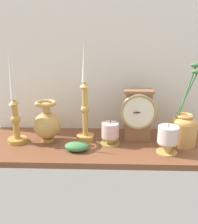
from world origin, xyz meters
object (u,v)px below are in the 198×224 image
Objects in this scene: candlestick_tall_left at (85,105)px; mantel_clock at (138,114)px; candlestick_tall_center at (15,115)px; brass_vase_jar at (183,127)px; brass_vase_bulbous at (47,124)px; pillar_candle_near_clock at (110,132)px; pillar_candle_front at (168,138)px.

mantel_clock is at bearing -0.03° from candlestick_tall_left.
candlestick_tall_center is (-29.05, -4.34, -3.12)cm from candlestick_tall_left.
candlestick_tall_left reaches higher than candlestick_tall_center.
candlestick_tall_left reaches higher than brass_vase_jar.
pillar_candle_near_clock is (27.00, -1.00, -3.23)cm from brass_vase_bulbous.
candlestick_tall_left is at bearing 179.97° from mantel_clock.
pillar_candle_front is at bearing -134.55° from brass_vase_jar.
mantel_clock is 0.65× the size of brass_vase_jar.
mantel_clock is 2.16× the size of pillar_candle_near_clock.
mantel_clock is at bearing 168.76° from brass_vase_jar.
brass_vase_jar reaches higher than pillar_candle_near_clock.
mantel_clock reaches higher than pillar_candle_front.
candlestick_tall_left is 3.51× the size of pillar_candle_front.
brass_vase_jar reaches higher than mantel_clock.
brass_vase_bulbous is 0.52× the size of brass_vase_jar.
pillar_candle_front is (-8.21, -8.35, -1.25)cm from brass_vase_jar.
brass_vase_jar is (57.55, -0.86, -0.60)cm from brass_vase_bulbous.
candlestick_tall_center is 70.68cm from brass_vase_jar.
candlestick_tall_center is at bearing -179.53° from brass_vase_jar.
brass_vase_bulbous is 1.49× the size of pillar_candle_front.
pillar_candle_near_clock is (-11.68, -3.89, -6.93)cm from mantel_clock.
candlestick_tall_center is 3.89× the size of pillar_candle_near_clock.
pillar_candle_near_clock is at bearing -161.56° from mantel_clock.
pillar_candle_front is at bearing -20.01° from candlestick_tall_left.
pillar_candle_front is at bearing -48.63° from mantel_clock.
brass_vase_bulbous is 27.21cm from pillar_candle_near_clock.
candlestick_tall_center is at bearing 172.89° from pillar_candle_front.
candlestick_tall_left is at bearing 174.82° from brass_vase_jar.
candlestick_tall_left is 15.74cm from pillar_candle_near_clock.
candlestick_tall_center reaches higher than brass_vase_jar.
pillar_candle_front is 23.83cm from pillar_candle_near_clock.
mantel_clock is at bearing 131.37° from pillar_candle_front.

